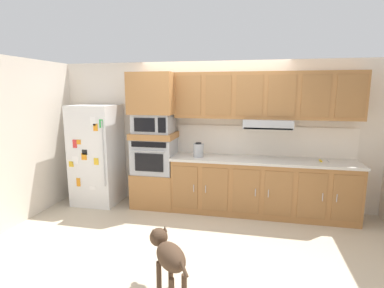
% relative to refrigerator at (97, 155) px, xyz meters
% --- Properties ---
extents(ground_plane, '(9.60, 9.60, 0.00)m').
position_rel_refrigerator_xyz_m(ground_plane, '(2.03, -0.68, -0.88)').
color(ground_plane, beige).
extents(back_kitchen_wall, '(6.20, 0.12, 2.50)m').
position_rel_refrigerator_xyz_m(back_kitchen_wall, '(2.03, 0.43, 0.37)').
color(back_kitchen_wall, silver).
rests_on(back_kitchen_wall, ground).
extents(side_panel_left, '(0.12, 7.10, 2.50)m').
position_rel_refrigerator_xyz_m(side_panel_left, '(-0.77, -0.68, 0.37)').
color(side_panel_left, silver).
rests_on(side_panel_left, ground).
extents(refrigerator, '(0.76, 0.73, 1.76)m').
position_rel_refrigerator_xyz_m(refrigerator, '(0.00, 0.00, 0.00)').
color(refrigerator, white).
rests_on(refrigerator, ground).
extents(oven_base_cabinet, '(0.74, 0.62, 0.60)m').
position_rel_refrigerator_xyz_m(oven_base_cabinet, '(1.06, 0.07, -0.58)').
color(oven_base_cabinet, '#A8703D').
rests_on(oven_base_cabinet, ground).
extents(built_in_oven, '(0.70, 0.62, 0.60)m').
position_rel_refrigerator_xyz_m(built_in_oven, '(1.06, 0.07, 0.02)').
color(built_in_oven, '#A8AAAF').
rests_on(built_in_oven, oven_base_cabinet).
extents(appliance_mid_shelf, '(0.74, 0.62, 0.10)m').
position_rel_refrigerator_xyz_m(appliance_mid_shelf, '(1.06, 0.07, 0.37)').
color(appliance_mid_shelf, '#A8703D').
rests_on(appliance_mid_shelf, built_in_oven).
extents(microwave, '(0.64, 0.54, 0.32)m').
position_rel_refrigerator_xyz_m(microwave, '(1.06, 0.07, 0.58)').
color(microwave, '#A8AAAF').
rests_on(microwave, appliance_mid_shelf).
extents(appliance_upper_cabinet, '(0.74, 0.62, 0.68)m').
position_rel_refrigerator_xyz_m(appliance_upper_cabinet, '(1.06, 0.07, 1.08)').
color(appliance_upper_cabinet, '#A8703D').
rests_on(appliance_upper_cabinet, microwave).
extents(lower_cabinet_run, '(2.92, 0.63, 0.88)m').
position_rel_refrigerator_xyz_m(lower_cabinet_run, '(2.89, 0.07, -0.44)').
color(lower_cabinet_run, '#A8703D').
rests_on(lower_cabinet_run, ground).
extents(countertop_slab, '(2.96, 0.64, 0.04)m').
position_rel_refrigerator_xyz_m(countertop_slab, '(2.89, 0.07, 0.02)').
color(countertop_slab, beige).
rests_on(countertop_slab, lower_cabinet_run).
extents(backsplash_panel, '(2.96, 0.02, 0.50)m').
position_rel_refrigerator_xyz_m(backsplash_panel, '(2.89, 0.36, 0.29)').
color(backsplash_panel, white).
rests_on(backsplash_panel, countertop_slab).
extents(upper_cabinet_with_hood, '(2.92, 0.48, 0.88)m').
position_rel_refrigerator_xyz_m(upper_cabinet_with_hood, '(2.89, 0.19, 1.02)').
color(upper_cabinet_with_hood, '#A8703D').
rests_on(upper_cabinet_with_hood, backsplash_panel).
extents(screwdriver, '(0.14, 0.12, 0.03)m').
position_rel_refrigerator_xyz_m(screwdriver, '(3.78, 0.08, 0.05)').
color(screwdriver, yellow).
rests_on(screwdriver, countertop_slab).
extents(electric_kettle, '(0.17, 0.17, 0.24)m').
position_rel_refrigerator_xyz_m(electric_kettle, '(1.84, 0.02, 0.15)').
color(electric_kettle, '#A8AAAF').
rests_on(electric_kettle, countertop_slab).
extents(dog, '(0.55, 0.63, 0.63)m').
position_rel_refrigerator_xyz_m(dog, '(1.98, -2.21, -0.45)').
color(dog, '#473323').
rests_on(dog, ground).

